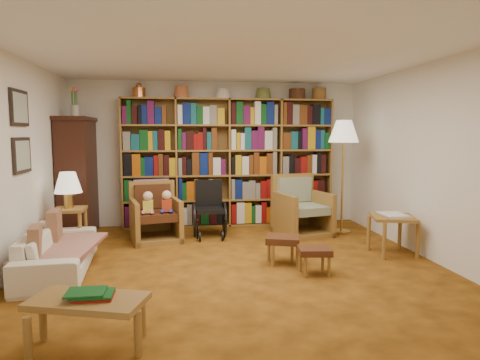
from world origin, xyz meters
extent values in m
plane|color=#9D5D18|center=(0.00, 0.00, 0.00)|extent=(5.00, 5.00, 0.00)
plane|color=white|center=(0.00, 0.00, 2.50)|extent=(5.00, 5.00, 0.00)
plane|color=white|center=(0.00, 2.50, 1.25)|extent=(5.00, 0.00, 5.00)
plane|color=white|center=(0.00, -2.50, 1.25)|extent=(5.00, 0.00, 5.00)
plane|color=white|center=(-2.50, 0.00, 1.25)|extent=(0.00, 5.00, 5.00)
plane|color=white|center=(2.50, 0.00, 1.25)|extent=(0.00, 5.00, 5.00)
cube|color=olive|center=(0.20, 2.34, 1.10)|extent=(3.60, 0.30, 2.20)
cube|color=#35160E|center=(-2.25, 2.00, 0.90)|extent=(0.45, 0.90, 1.80)
cube|color=#35160E|center=(-2.25, 2.00, 1.83)|extent=(0.50, 0.95, 0.06)
cylinder|color=silver|center=(-2.25, 2.00, 1.95)|extent=(0.12, 0.12, 0.18)
cube|color=black|center=(-2.48, 0.30, 1.90)|extent=(0.03, 0.52, 0.42)
cube|color=gray|center=(-2.46, 0.30, 1.90)|extent=(0.01, 0.44, 0.34)
cube|color=black|center=(-2.48, 0.30, 1.35)|extent=(0.03, 0.52, 0.42)
cube|color=gray|center=(-2.46, 0.30, 1.35)|extent=(0.01, 0.44, 0.34)
imported|color=silver|center=(-2.05, 0.04, 0.25)|extent=(1.75, 0.80, 0.50)
cube|color=beige|center=(-2.00, 0.04, 0.30)|extent=(0.81, 1.37, 0.04)
cube|color=maroon|center=(-2.18, 0.39, 0.45)|extent=(0.17, 0.41, 0.39)
cube|color=maroon|center=(-2.18, -0.31, 0.45)|extent=(0.17, 0.36, 0.35)
cube|color=olive|center=(-2.15, 0.99, 0.57)|extent=(0.42, 0.42, 0.04)
cylinder|color=olive|center=(-2.32, 0.82, 0.28)|extent=(0.05, 0.05, 0.55)
cylinder|color=olive|center=(-1.98, 0.82, 0.28)|extent=(0.05, 0.05, 0.55)
cylinder|color=olive|center=(-2.32, 1.17, 0.28)|extent=(0.05, 0.05, 0.55)
cylinder|color=olive|center=(-1.98, 1.17, 0.28)|extent=(0.05, 0.05, 0.55)
cylinder|color=#BD8C3C|center=(-2.15, 0.99, 0.69)|extent=(0.12, 0.12, 0.20)
cone|color=beige|center=(-2.15, 0.99, 0.95)|extent=(0.36, 0.36, 0.28)
cube|color=olive|center=(-1.01, 1.39, 0.04)|extent=(0.84, 0.86, 0.08)
cube|color=olive|center=(-1.33, 1.39, 0.31)|extent=(0.23, 0.72, 0.62)
cube|color=olive|center=(-0.70, 1.39, 0.31)|extent=(0.23, 0.72, 0.62)
cube|color=olive|center=(-1.01, 1.71, 0.44)|extent=(0.70, 0.23, 0.87)
cube|color=#472013|center=(-1.01, 1.36, 0.39)|extent=(0.66, 0.72, 0.12)
cube|color=#472013|center=(-1.01, 1.64, 0.64)|extent=(0.55, 0.21, 0.37)
cube|color=#D03772|center=(-1.01, 1.75, 0.70)|extent=(0.54, 0.18, 0.39)
cube|color=olive|center=(1.28, 1.46, 0.04)|extent=(0.92, 0.94, 0.08)
cube|color=olive|center=(0.94, 1.46, 0.34)|extent=(0.26, 0.78, 0.67)
cube|color=olive|center=(1.62, 1.46, 0.34)|extent=(0.26, 0.78, 0.67)
cube|color=olive|center=(1.28, 1.81, 0.47)|extent=(0.75, 0.26, 0.94)
cube|color=gray|center=(1.28, 1.42, 0.42)|extent=(0.73, 0.78, 0.13)
cube|color=gray|center=(1.28, 1.73, 0.69)|extent=(0.59, 0.24, 0.40)
cube|color=black|center=(-0.19, 1.50, 0.43)|extent=(0.44, 0.44, 0.06)
cube|color=black|center=(-0.19, 1.71, 0.66)|extent=(0.43, 0.07, 0.43)
cylinder|color=black|center=(-0.43, 1.60, 0.26)|extent=(0.03, 0.53, 0.53)
cylinder|color=black|center=(0.04, 1.60, 0.26)|extent=(0.03, 0.53, 0.53)
cylinder|color=black|center=(-0.36, 1.24, 0.08)|extent=(0.03, 0.15, 0.15)
cylinder|color=black|center=(-0.02, 1.24, 0.08)|extent=(0.03, 0.15, 0.15)
cylinder|color=#BD8C3C|center=(1.95, 1.51, 0.02)|extent=(0.31, 0.31, 0.03)
cylinder|color=#BD8C3C|center=(1.95, 1.51, 0.77)|extent=(0.03, 0.03, 1.53)
cone|color=beige|center=(1.95, 1.51, 1.64)|extent=(0.48, 0.48, 0.35)
cube|color=olive|center=(2.15, 0.22, 0.50)|extent=(0.65, 0.65, 0.04)
cylinder|color=olive|center=(1.92, -0.01, 0.24)|extent=(0.05, 0.05, 0.48)
cylinder|color=olive|center=(2.38, -0.01, 0.24)|extent=(0.05, 0.05, 0.48)
cylinder|color=olive|center=(1.92, 0.45, 0.24)|extent=(0.05, 0.05, 0.48)
cylinder|color=olive|center=(2.38, 0.45, 0.24)|extent=(0.05, 0.05, 0.48)
cube|color=silver|center=(2.15, 0.22, 0.53)|extent=(0.39, 0.44, 0.03)
cube|color=#472013|center=(0.61, 0.01, 0.30)|extent=(0.49, 0.45, 0.08)
cylinder|color=olive|center=(0.45, -0.11, 0.13)|extent=(0.04, 0.04, 0.26)
cylinder|color=olive|center=(0.76, -0.11, 0.13)|extent=(0.04, 0.04, 0.26)
cylinder|color=olive|center=(0.45, 0.14, 0.13)|extent=(0.04, 0.04, 0.26)
cylinder|color=olive|center=(0.76, 0.14, 0.13)|extent=(0.04, 0.04, 0.26)
cube|color=#472013|center=(0.87, -0.43, 0.27)|extent=(0.40, 0.35, 0.07)
cylinder|color=olive|center=(0.73, -0.54, 0.12)|extent=(0.04, 0.04, 0.24)
cylinder|color=olive|center=(1.00, -0.54, 0.12)|extent=(0.04, 0.04, 0.24)
cylinder|color=olive|center=(0.73, -0.32, 0.12)|extent=(0.04, 0.04, 0.24)
cylinder|color=olive|center=(1.00, -0.32, 0.12)|extent=(0.04, 0.04, 0.24)
cube|color=olive|center=(-1.33, -1.85, 0.37)|extent=(0.93, 0.65, 0.05)
cylinder|color=olive|center=(-1.70, -2.02, 0.17)|extent=(0.06, 0.06, 0.34)
cylinder|color=olive|center=(-0.95, -2.02, 0.17)|extent=(0.06, 0.06, 0.34)
cylinder|color=olive|center=(-1.70, -1.69, 0.17)|extent=(0.06, 0.06, 0.34)
cylinder|color=olive|center=(-0.95, -1.69, 0.17)|extent=(0.06, 0.06, 0.34)
cube|color=brown|center=(-1.33, -1.85, 0.42)|extent=(0.33, 0.29, 0.05)
camera|label=1|loc=(-0.63, -5.02, 1.60)|focal=32.00mm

